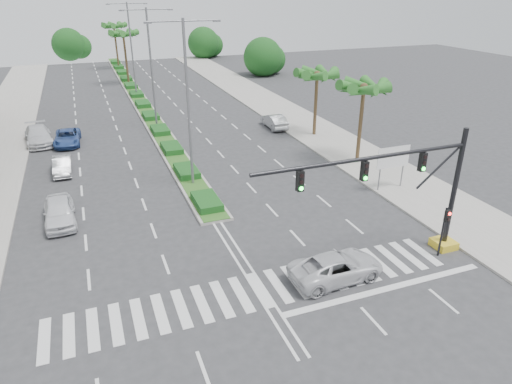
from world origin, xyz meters
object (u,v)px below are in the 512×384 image
(car_parked_a, at_px, (59,211))
(car_parked_b, at_px, (62,165))
(car_parked_d, at_px, (38,135))
(car_parked_c, at_px, (67,137))
(car_crossing, at_px, (336,267))
(car_right, at_px, (274,121))

(car_parked_a, height_order, car_parked_b, car_parked_a)
(car_parked_a, relative_size, car_parked_d, 0.83)
(car_parked_c, xyz_separation_m, car_crossing, (12.90, -28.38, 0.01))
(car_crossing, distance_m, car_right, 27.54)
(car_parked_b, relative_size, car_right, 0.88)
(car_parked_b, height_order, car_right, car_right)
(car_parked_d, bearing_deg, car_crossing, -69.33)
(car_parked_a, relative_size, car_parked_c, 0.94)
(car_parked_a, height_order, car_right, car_parked_a)
(car_parked_c, bearing_deg, car_right, -1.83)
(car_parked_a, height_order, car_parked_d, car_parked_d)
(car_parked_c, distance_m, car_crossing, 31.18)
(car_parked_d, distance_m, car_crossing, 33.42)
(car_crossing, xyz_separation_m, car_right, (7.74, 26.43, 0.04))
(car_parked_c, relative_size, car_crossing, 0.98)
(car_parked_b, xyz_separation_m, car_crossing, (13.31, -20.75, 0.05))
(car_parked_a, xyz_separation_m, car_parked_d, (-2.05, 17.92, 0.02))
(car_parked_a, xyz_separation_m, car_crossing, (13.43, -11.70, -0.09))
(car_parked_b, xyz_separation_m, car_parked_d, (-2.16, 8.87, 0.16))
(car_crossing, bearing_deg, car_parked_a, 46.28)
(car_parked_a, bearing_deg, car_right, 32.34)
(car_parked_d, xyz_separation_m, car_right, (23.21, -3.19, -0.08))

